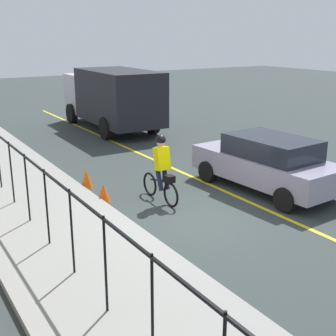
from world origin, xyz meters
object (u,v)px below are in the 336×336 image
object	(u,v)px
box_truck_background	(112,96)
traffic_cone_far	(103,193)
traffic_cone_near	(86,179)
patrol_sedan	(267,162)
cyclist_lead	(162,169)

from	to	relation	value
box_truck_background	traffic_cone_far	world-z (taller)	box_truck_background
traffic_cone_near	traffic_cone_far	size ratio (longest dim) A/B	1.11
patrol_sedan	box_truck_background	bearing A→B (deg)	-3.77
cyclist_lead	patrol_sedan	bearing A→B (deg)	-105.05
cyclist_lead	traffic_cone_near	distance (m)	2.57
cyclist_lead	traffic_cone_near	bearing A→B (deg)	28.87
cyclist_lead	traffic_cone_far	world-z (taller)	cyclist_lead
traffic_cone_far	box_truck_background	bearing A→B (deg)	-27.02
cyclist_lead	traffic_cone_near	world-z (taller)	cyclist_lead
patrol_sedan	traffic_cone_far	xyz separation A→B (m)	(1.58, 4.34, -0.58)
cyclist_lead	patrol_sedan	world-z (taller)	cyclist_lead
traffic_cone_near	traffic_cone_far	world-z (taller)	traffic_cone_near
box_truck_background	traffic_cone_near	world-z (taller)	box_truck_background
cyclist_lead	box_truck_background	bearing A→B (deg)	-19.14
box_truck_background	traffic_cone_near	xyz separation A→B (m)	(-7.28, 4.33, -1.27)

